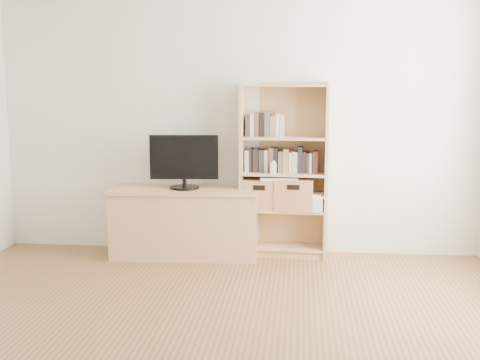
# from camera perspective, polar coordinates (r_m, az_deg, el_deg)

# --- Properties ---
(back_wall) EXTENTS (4.50, 0.02, 2.60)m
(back_wall) POSITION_cam_1_polar(r_m,az_deg,el_deg) (5.64, -0.23, 6.23)
(back_wall) COLOR silver
(back_wall) RESTS_ON floor
(tv_stand) EXTENTS (1.35, 0.56, 0.61)m
(tv_stand) POSITION_cam_1_polar(r_m,az_deg,el_deg) (5.60, -5.23, -4.13)
(tv_stand) COLOR tan
(tv_stand) RESTS_ON floor
(bookshelf) EXTENTS (0.81, 0.32, 1.60)m
(bookshelf) POSITION_cam_1_polar(r_m,az_deg,el_deg) (5.52, 4.19, 0.90)
(bookshelf) COLOR tan
(bookshelf) RESTS_ON floor
(television) EXTENTS (0.63, 0.10, 0.49)m
(television) POSITION_cam_1_polar(r_m,az_deg,el_deg) (5.50, -5.32, 1.72)
(television) COLOR black
(television) RESTS_ON tv_stand
(books_row_mid) EXTENTS (0.87, 0.24, 0.23)m
(books_row_mid) POSITION_cam_1_polar(r_m,az_deg,el_deg) (5.52, 4.21, 1.94)
(books_row_mid) COLOR #C0B599
(books_row_mid) RESTS_ON bookshelf
(books_row_upper) EXTENTS (0.36, 0.16, 0.19)m
(books_row_upper) POSITION_cam_1_polar(r_m,az_deg,el_deg) (5.51, 2.40, 5.13)
(books_row_upper) COLOR #C0B599
(books_row_upper) RESTS_ON bookshelf
(baby_monitor) EXTENTS (0.05, 0.04, 0.10)m
(baby_monitor) POSITION_cam_1_polar(r_m,az_deg,el_deg) (5.43, 3.18, 1.11)
(baby_monitor) COLOR white
(baby_monitor) RESTS_ON bookshelf
(basket_left) EXTENTS (0.34, 0.29, 0.27)m
(basket_left) POSITION_cam_1_polar(r_m,az_deg,el_deg) (5.57, 1.97, -1.27)
(basket_left) COLOR #B27650
(basket_left) RESTS_ON bookshelf
(basket_right) EXTENTS (0.36, 0.31, 0.29)m
(basket_right) POSITION_cam_1_polar(r_m,az_deg,el_deg) (5.54, 5.16, -1.29)
(basket_right) COLOR #B27650
(basket_right) RESTS_ON bookshelf
(laptop) EXTENTS (0.35, 0.25, 0.03)m
(laptop) POSITION_cam_1_polar(r_m,az_deg,el_deg) (5.52, 3.73, 0.20)
(laptop) COLOR white
(laptop) RESTS_ON basket_left
(magazine_stack) EXTENTS (0.24, 0.31, 0.13)m
(magazine_stack) POSITION_cam_1_polar(r_m,az_deg,el_deg) (5.55, 6.98, -2.12)
(magazine_stack) COLOR silver
(magazine_stack) RESTS_ON bookshelf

